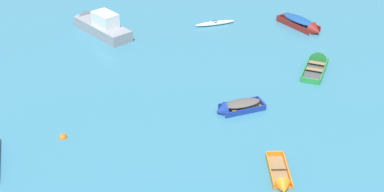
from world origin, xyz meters
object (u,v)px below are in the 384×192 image
Objects in this scene: motor_launch_grey_outer_right at (99,25)px; rowboat_orange_far_back at (281,180)px; rowboat_deep_blue_near_camera at (234,107)px; rowboat_maroon_far_right at (304,25)px; kayak_white_outer_left at (215,23)px; mooring_buoy_near_foreground at (63,137)px; rowboat_green_cluster_outer at (317,62)px.

rowboat_orange_far_back is (10.66, -16.99, -0.45)m from motor_launch_grey_outer_right.
rowboat_orange_far_back is at bearing -74.98° from rowboat_deep_blue_near_camera.
motor_launch_grey_outer_right is at bearing -178.21° from rowboat_maroon_far_right.
rowboat_deep_blue_near_camera is at bearing -87.77° from kayak_white_outer_left.
motor_launch_grey_outer_right is at bearing -171.48° from kayak_white_outer_left.
rowboat_orange_far_back is at bearing -104.42° from rowboat_maroon_far_right.
kayak_white_outer_left is 6.64m from rowboat_maroon_far_right.
rowboat_maroon_far_right is 1.31× the size of rowboat_deep_blue_near_camera.
rowboat_deep_blue_near_camera is at bearing 105.02° from rowboat_orange_far_back.
rowboat_maroon_far_right is 20.47m from mooring_buoy_near_foreground.
rowboat_green_cluster_outer is 1.40× the size of rowboat_orange_far_back.
rowboat_green_cluster_outer is at bearing -46.53° from kayak_white_outer_left.
motor_launch_grey_outer_right reaches higher than mooring_buoy_near_foreground.
motor_launch_grey_outer_right is 8.67m from kayak_white_outer_left.
rowboat_maroon_far_right is (0.27, 5.86, 0.17)m from rowboat_green_cluster_outer.
rowboat_green_cluster_outer is at bearing 28.41° from mooring_buoy_near_foreground.
rowboat_orange_far_back reaches higher than kayak_white_outer_left.
rowboat_maroon_far_right is 12.96m from rowboat_deep_blue_near_camera.
rowboat_green_cluster_outer is 1.33× the size of rowboat_deep_blue_near_camera.
rowboat_green_cluster_outer reaches higher than kayak_white_outer_left.
kayak_white_outer_left is 12.25m from rowboat_deep_blue_near_camera.
rowboat_deep_blue_near_camera is at bearing -118.12° from rowboat_maroon_far_right.
motor_launch_grey_outer_right reaches higher than rowboat_green_cluster_outer.
kayak_white_outer_left is at bearing 96.54° from rowboat_orange_far_back.
motor_launch_grey_outer_right is at bearing 129.53° from rowboat_deep_blue_near_camera.
motor_launch_grey_outer_right is at bearing 122.11° from rowboat_orange_far_back.
kayak_white_outer_left is (8.56, 1.28, -0.44)m from motor_launch_grey_outer_right.
rowboat_green_cluster_outer is at bearing 70.01° from rowboat_orange_far_back.
mooring_buoy_near_foreground is at bearing -164.82° from rowboat_deep_blue_near_camera.
kayak_white_outer_left is at bearing 59.97° from mooring_buoy_near_foreground.
mooring_buoy_near_foreground is (-10.57, 3.60, -0.14)m from rowboat_orange_far_back.
mooring_buoy_near_foreground is at bearing -89.63° from motor_launch_grey_outer_right.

